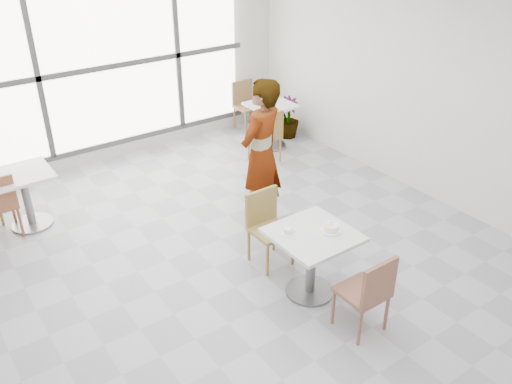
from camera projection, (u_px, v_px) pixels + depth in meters
floor at (241, 256)px, 6.34m from camera, size 7.00×7.00×0.00m
wall_back at (110, 65)px, 8.12m from camera, size 6.00×0.00×6.00m
wall_right at (426, 87)px, 7.15m from camera, size 0.00×7.00×7.00m
window at (112, 66)px, 8.07m from camera, size 4.60×0.07×2.52m
main_table at (312, 252)px, 5.52m from camera, size 0.80×0.80×0.75m
chair_near at (369, 290)px, 5.01m from camera, size 0.42×0.42×0.87m
chair_far at (267, 222)px, 6.06m from camera, size 0.42×0.42×0.87m
oatmeal_bowl at (331, 228)px, 5.42m from camera, size 0.21×0.21×0.09m
coffee_cup at (287, 232)px, 5.38m from camera, size 0.16×0.13×0.07m
person at (261, 155)px, 6.57m from camera, size 0.82×0.68×1.91m
bg_table_left at (25, 192)px, 6.72m from camera, size 0.70×0.70×0.75m
bg_table_right at (271, 119)px, 8.92m from camera, size 0.70×0.70×0.75m
bg_chair_right_near at (268, 133)px, 8.35m from camera, size 0.42×0.42×0.87m
bg_chair_right_far at (246, 102)px, 9.63m from camera, size 0.42×0.42×0.87m
plant_right at (288, 118)px, 9.34m from camera, size 0.46×0.46×0.71m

